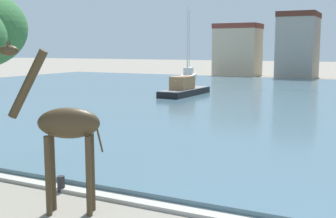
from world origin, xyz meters
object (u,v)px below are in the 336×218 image
Objects in this scene: giraffe_statue at (64,126)px; mooring_bollard at (61,184)px; sailboat_black at (187,90)px; sailboat_white at (189,76)px.

mooring_bollard is (-1.33, 1.34, -2.18)m from giraffe_statue.
sailboat_black is 0.85× the size of sailboat_white.
mooring_bollard is (7.42, -26.10, -0.40)m from sailboat_black.
giraffe_statue is 0.49× the size of sailboat_white.
giraffe_statue is 2.88m from mooring_bollard.
sailboat_black is 27.13m from mooring_bollard.
sailboat_white reaches higher than mooring_bollard.
giraffe_statue is 50.12m from sailboat_white.
mooring_bollard is at bearing -70.76° from sailboat_white.
giraffe_statue is 0.58× the size of sailboat_black.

